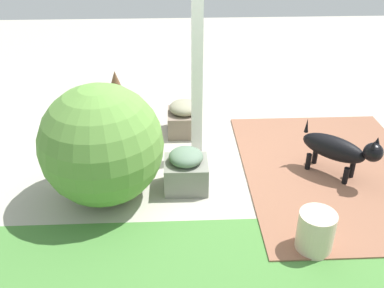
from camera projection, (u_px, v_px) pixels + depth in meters
The scene contains 10 objects.
ground_plane at pixel (228, 158), 4.64m from camera, with size 12.00×12.00×0.00m, color #B1AC9D.
brick_path at pixel (334, 172), 4.40m from camera, with size 1.80×2.40×0.02m, color #8B5A43.
porch_pillar at pixel (197, 63), 4.13m from camera, with size 0.11×0.11×2.11m, color white.
stone_planter_nearest at pixel (184, 118), 5.05m from camera, with size 0.39×0.42×0.40m.
stone_planter_mid at pixel (186, 170), 4.09m from camera, with size 0.41×0.37×0.42m.
round_shrub at pixel (102, 145), 3.80m from camera, with size 1.09×1.09×1.09m, color #5C8E3C.
terracotta_pot_spiky at pixel (117, 97), 5.29m from camera, with size 0.30×0.30×0.64m.
terracotta_pot_broad at pixel (101, 122), 4.88m from camera, with size 0.31×0.31×0.40m.
dog at pixel (339, 149), 4.20m from camera, with size 0.67×0.64×0.54m.
ceramic_urn at pixel (316, 232), 3.38m from camera, with size 0.29×0.29×0.35m, color beige.
Camera 1 is at (0.57, 3.91, 2.46)m, focal length 40.65 mm.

